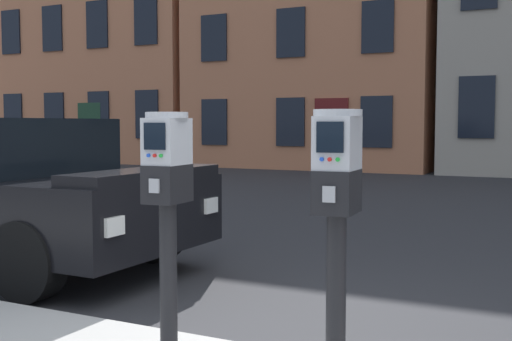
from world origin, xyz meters
The scene contains 4 objects.
parking_meter_near_kerb centered at (-0.25, -0.23, 1.03)m, with size 0.23×0.26×1.29m.
parking_meter_twin_adjacent centered at (0.66, -0.23, 1.03)m, with size 0.23×0.26×1.29m.
townhouse_brick_corner centered at (-14.19, 17.37, 4.60)m, with size 8.13×5.98×9.20m.
townhouse_cream_stone centered at (-5.98, 17.21, 5.19)m, with size 7.77×5.66×10.38m.
Camera 1 is at (1.61, -2.92, 1.37)m, focal length 45.06 mm.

